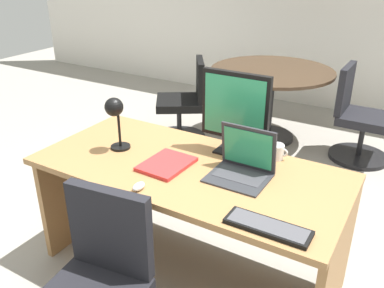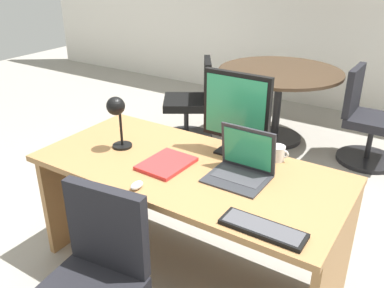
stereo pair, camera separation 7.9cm
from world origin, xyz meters
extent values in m
plane|color=gray|center=(0.00, 1.50, 0.00)|extent=(12.00, 12.00, 0.00)
cube|color=#9E7042|center=(0.00, 0.00, 0.73)|extent=(1.75, 0.83, 0.04)
cube|color=#9E7042|center=(-0.86, 0.00, 0.36)|extent=(0.04, 0.73, 0.71)
cube|color=#9E7042|center=(0.86, 0.00, 0.36)|extent=(0.04, 0.73, 0.71)
cube|color=#9E7042|center=(0.00, 0.31, 0.39)|extent=(1.54, 0.02, 0.50)
cube|color=black|center=(0.14, 0.29, 0.75)|extent=(0.20, 0.16, 0.01)
cube|color=black|center=(0.14, 0.30, 0.80)|extent=(0.04, 0.02, 0.08)
cube|color=black|center=(0.14, 0.29, 1.04)|extent=(0.41, 0.04, 0.40)
cube|color=#2D9966|center=(0.14, 0.27, 1.04)|extent=(0.37, 0.00, 0.35)
cube|color=#2D2D33|center=(0.30, 0.01, 0.75)|extent=(0.31, 0.27, 0.01)
cube|color=#38383D|center=(0.30, 0.03, 0.76)|extent=(0.27, 0.15, 0.00)
cube|color=#2D2D33|center=(0.30, 0.13, 0.88)|extent=(0.31, 0.04, 0.25)
cube|color=#2D9966|center=(0.30, 0.12, 0.88)|extent=(0.27, 0.03, 0.21)
cube|color=black|center=(0.60, -0.32, 0.76)|extent=(0.38, 0.12, 0.02)
cube|color=#47474C|center=(0.60, -0.32, 0.77)|extent=(0.35, 0.11, 0.00)
ellipsoid|color=silver|center=(-0.08, -0.34, 0.76)|extent=(0.05, 0.08, 0.04)
cylinder|color=black|center=(-0.48, -0.01, 0.75)|extent=(0.12, 0.12, 0.01)
cylinder|color=black|center=(-0.48, -0.01, 0.87)|extent=(0.02, 0.02, 0.22)
sphere|color=black|center=(-0.48, -0.04, 1.02)|extent=(0.11, 0.11, 0.11)
cube|color=red|center=(-0.11, -0.06, 0.76)|extent=(0.24, 0.31, 0.02)
cylinder|color=white|center=(0.39, 0.34, 0.79)|extent=(0.09, 0.09, 0.09)
torus|color=white|center=(0.43, 0.34, 0.79)|extent=(0.05, 0.01, 0.05)
cube|color=black|center=(-0.10, -0.56, 0.63)|extent=(0.44, 0.12, 0.45)
cylinder|color=black|center=(-0.33, 2.19, 0.02)|extent=(0.56, 0.56, 0.04)
cylinder|color=black|center=(-0.33, 2.19, 0.38)|extent=(0.08, 0.08, 0.69)
cylinder|color=#3F2D1E|center=(-0.33, 2.19, 0.74)|extent=(1.25, 1.25, 0.03)
cylinder|color=black|center=(0.62, 2.19, 0.02)|extent=(0.56, 0.56, 0.04)
cylinder|color=black|center=(0.62, 2.19, 0.21)|extent=(0.05, 0.05, 0.34)
cube|color=black|center=(0.62, 2.19, 0.42)|extent=(0.46, 0.46, 0.08)
cube|color=black|center=(0.40, 2.19, 0.68)|extent=(0.06, 0.44, 0.44)
cylinder|color=black|center=(-1.13, 1.68, 0.02)|extent=(0.56, 0.56, 0.04)
cylinder|color=black|center=(-1.13, 1.68, 0.21)|extent=(0.05, 0.05, 0.34)
cube|color=black|center=(-1.13, 1.68, 0.42)|extent=(0.64, 0.64, 0.08)
cube|color=black|center=(-0.95, 1.79, 0.66)|extent=(0.29, 0.40, 0.41)
camera|label=1|loc=(1.06, -1.74, 1.83)|focal=38.49mm
camera|label=2|loc=(1.13, -1.70, 1.83)|focal=38.49mm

